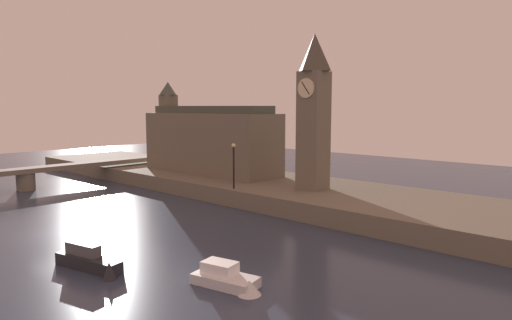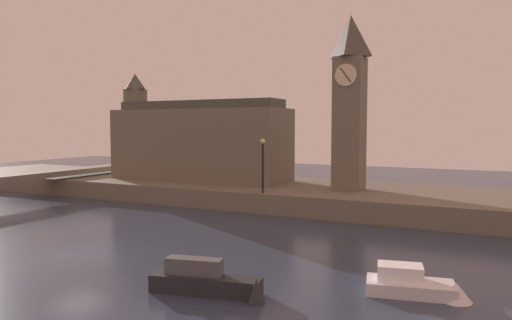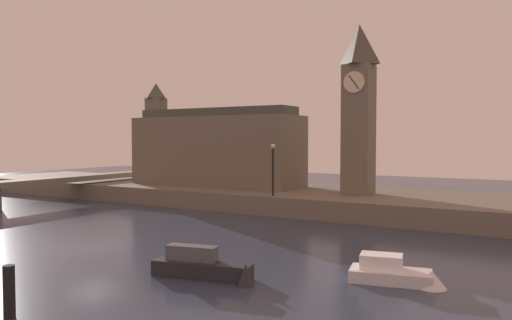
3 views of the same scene
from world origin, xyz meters
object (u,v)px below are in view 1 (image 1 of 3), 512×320
parliament_hall (209,140)px  streetlamp (234,161)px  clock_tower (314,110)px  boat_barge_dark (91,262)px  boat_ferry_white (231,280)px

parliament_hall → streetlamp: (9.41, -5.38, -1.05)m
clock_tower → streetlamp: size_ratio=3.34×
clock_tower → boat_barge_dark: (0.66, -20.94, -7.92)m
parliament_hall → boat_ferry_white: parliament_hall is taller
streetlamp → clock_tower: bearing=41.7°
parliament_hall → boat_barge_dark: parliament_hall is taller
clock_tower → boat_ferry_white: 20.75m
parliament_hall → streetlamp: size_ratio=4.20×
parliament_hall → boat_barge_dark: size_ratio=3.44×
clock_tower → boat_barge_dark: 22.40m
clock_tower → streetlamp: bearing=-138.3°
boat_ferry_white → clock_tower: bearing=114.0°
clock_tower → boat_ferry_white: clock_tower is taller
boat_barge_dark → streetlamp: bearing=109.6°
boat_barge_dark → clock_tower: bearing=91.8°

